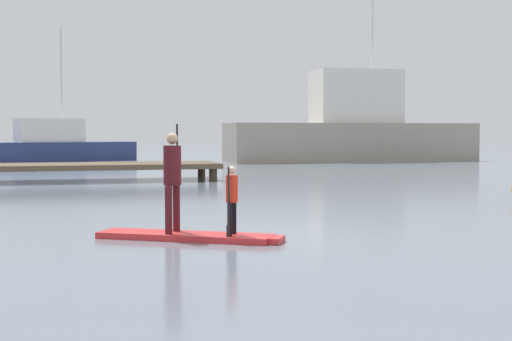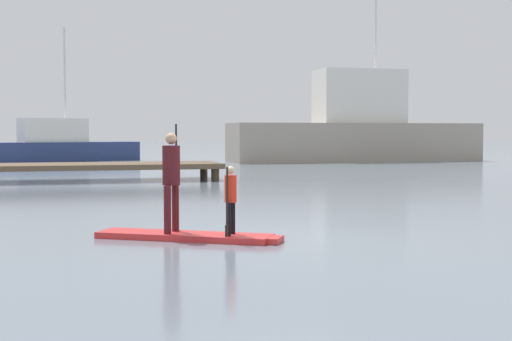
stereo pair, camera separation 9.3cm
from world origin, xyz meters
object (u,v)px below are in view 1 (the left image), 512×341
object	(u,v)px
motor_boat_small_navy	(56,145)
paddler_child_solo	(232,197)
paddler_adult	(173,175)
paddleboard_near	(190,236)
fishing_boat_white_large	(352,131)

from	to	relation	value
motor_boat_small_navy	paddler_child_solo	bearing A→B (deg)	-85.20
paddler_adult	paddleboard_near	bearing A→B (deg)	-32.03
paddler_adult	fishing_boat_white_large	xyz separation A→B (m)	(14.89, 28.27, 0.77)
paddleboard_near	motor_boat_small_navy	xyz separation A→B (m)	(-2.18, 32.67, 0.89)
paddler_adult	paddler_child_solo	bearing A→B (deg)	-31.78
paddler_child_solo	motor_boat_small_navy	distance (m)	33.16
paddler_adult	fishing_boat_white_large	size ratio (longest dim) A/B	0.12
paddleboard_near	paddler_adult	size ratio (longest dim) A/B	1.65
fishing_boat_white_large	motor_boat_small_navy	size ratio (longest dim) A/B	1.61
paddler_child_solo	fishing_boat_white_large	bearing A→B (deg)	63.99
paddler_adult	paddler_child_solo	distance (m)	1.04
paddler_adult	fishing_boat_white_large	bearing A→B (deg)	62.23
paddler_adult	paddler_child_solo	world-z (taller)	paddler_adult
paddler_adult	motor_boat_small_navy	size ratio (longest dim) A/B	0.19
paddleboard_near	motor_boat_small_navy	bearing A→B (deg)	93.81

